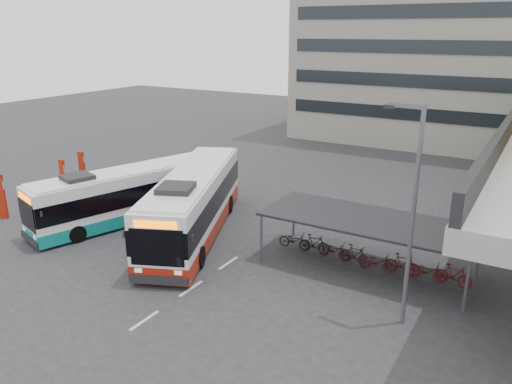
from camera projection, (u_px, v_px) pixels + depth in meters
The scene contains 11 objects.
ground at pixel (188, 252), 25.99m from camera, with size 120.00×120.00×0.00m, color #28282B.
bike_shelter at pixel (366, 243), 23.91m from camera, with size 10.00×4.00×2.54m.
office_block at pixel (462, 14), 48.59m from camera, with size 30.00×15.00×25.00m, color gray.
road_markings at pixel (191, 289), 22.32m from camera, with size 0.15×7.60×0.01m.
bus_main at pixel (194, 204), 27.87m from camera, with size 7.72×13.07×3.85m.
bus_teal at pixel (127, 195), 29.86m from camera, with size 5.81×11.77×3.42m.
pedestrian at pixel (181, 244), 24.72m from camera, with size 0.68×0.44×1.86m, color black.
lamp_post at pixel (411, 205), 18.26m from camera, with size 1.52×0.31×8.62m.
sign_totem_south at pixel (1, 196), 30.29m from camera, with size 0.60×0.32×2.80m.
sign_totem_mid at pixel (63, 178), 34.27m from camera, with size 0.57×0.26×2.64m.
sign_totem_north at pixel (82, 167), 37.42m from camera, with size 0.52×0.25×2.40m.
Camera 1 is at (15.19, -18.58, 11.04)m, focal length 35.00 mm.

